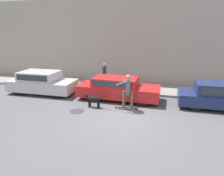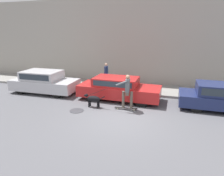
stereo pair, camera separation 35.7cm
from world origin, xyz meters
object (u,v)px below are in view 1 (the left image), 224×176
parked_car_0 (42,83)px  pedestrian_with_bag (105,74)px  parked_car_1 (118,89)px  parked_car_2 (222,96)px  dog (93,99)px  skateboarder (128,90)px  fire_hydrant (81,87)px

parked_car_0 → pedestrian_with_bag: pedestrian_with_bag is taller
parked_car_1 → parked_car_2: 5.30m
parked_car_1 → parked_car_2: parked_car_2 is taller
parked_car_1 → dog: bearing=-119.9°
parked_car_2 → skateboarder: size_ratio=1.63×
parked_car_2 → fire_hydrant: size_ratio=6.62×
parked_car_0 → parked_car_2: (10.12, 0.00, -0.03)m
parked_car_1 → parked_car_2: bearing=0.9°
parked_car_2 → pedestrian_with_bag: 6.92m
parked_car_1 → parked_car_2: (5.30, -0.00, -0.00)m
dog → skateboarder: bearing=-172.9°
parked_car_0 → fire_hydrant: parked_car_0 is taller
dog → skateboarder: 1.80m
dog → parked_car_1: bearing=-119.3°
dog → skateboarder: size_ratio=0.43×
fire_hydrant → parked_car_2: bearing=-5.8°
parked_car_1 → parked_car_0: bearing=-179.1°
parked_car_0 → skateboarder: skateboarder is taller
parked_car_0 → parked_car_1: parked_car_0 is taller
parked_car_1 → dog: parked_car_1 is taller
pedestrian_with_bag → fire_hydrant: (-1.20, -1.10, -0.67)m
parked_car_0 → fire_hydrant: size_ratio=6.39×
parked_car_0 → pedestrian_with_bag: 3.98m
parked_car_1 → pedestrian_with_bag: size_ratio=2.88×
parked_car_1 → skateboarder: skateboarder is taller
pedestrian_with_bag → parked_car_2: bearing=-20.4°
skateboarder → fire_hydrant: bearing=-38.1°
parked_car_1 → fire_hydrant: parked_car_1 is taller
parked_car_1 → fire_hydrant: bearing=163.5°
parked_car_0 → pedestrian_with_bag: bearing=27.8°
parked_car_0 → dog: size_ratio=3.68×
parked_car_0 → fire_hydrant: bearing=18.5°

